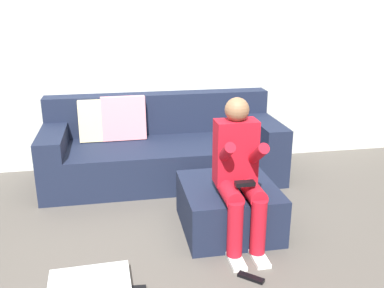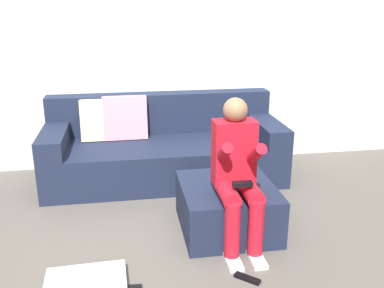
% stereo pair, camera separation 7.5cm
% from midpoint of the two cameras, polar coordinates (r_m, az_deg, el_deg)
% --- Properties ---
extents(ground_plane, '(8.04, 8.04, 0.00)m').
position_cam_midpoint_polar(ground_plane, '(3.13, -1.15, -15.50)').
color(ground_plane, '#544F49').
extents(wall_back, '(6.18, 0.10, 2.60)m').
position_cam_midpoint_polar(wall_back, '(4.65, -5.52, 12.86)').
color(wall_back, silver).
rests_on(wall_back, ground_plane).
extents(couch_sectional, '(2.38, 0.95, 0.85)m').
position_cam_midpoint_polar(couch_sectional, '(4.42, -4.69, -0.58)').
color(couch_sectional, '#192138').
rests_on(couch_sectional, ground_plane).
extents(ottoman, '(0.73, 0.77, 0.38)m').
position_cam_midpoint_polar(ottoman, '(3.45, 4.29, -8.43)').
color(ottoman, '#192138').
rests_on(ottoman, ground_plane).
extents(person_seated, '(0.31, 0.60, 1.10)m').
position_cam_midpoint_polar(person_seated, '(3.11, 5.70, -3.59)').
color(person_seated, red).
rests_on(person_seated, ground_plane).
extents(storage_bin, '(0.52, 0.40, 0.08)m').
position_cam_midpoint_polar(storage_bin, '(2.90, -14.35, -18.27)').
color(storage_bin, silver).
rests_on(storage_bin, ground_plane).
extents(remote_near_ottoman, '(0.17, 0.16, 0.02)m').
position_cam_midpoint_polar(remote_near_ottoman, '(2.97, 7.19, -17.42)').
color(remote_near_ottoman, black).
rests_on(remote_near_ottoman, ground_plane).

